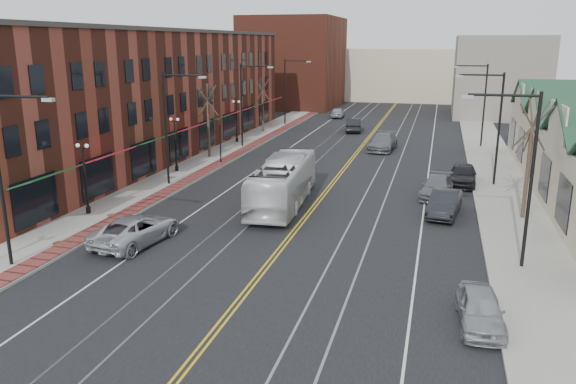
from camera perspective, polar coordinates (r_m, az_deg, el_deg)
The scene contains 32 objects.
ground at distance 23.81m, azimuth -4.50°, elevation -10.40°, with size 160.00×160.00×0.00m, color black.
sidewalk_left at distance 45.77m, azimuth -10.31°, elevation 2.00°, with size 4.00×120.00×0.15m, color gray.
sidewalk_right at distance 41.72m, azimuth 21.04°, elevation -0.04°, with size 4.00×120.00×0.15m, color gray.
building_left at distance 54.28m, azimuth -14.18°, elevation 9.61°, with size 10.00×50.00×11.00m, color maroon.
backdrop_left at distance 93.24m, azimuth 0.65°, elevation 13.06°, with size 14.00×18.00×14.00m, color maroon.
backdrop_mid at distance 105.62m, azimuth 11.37°, elevation 11.64°, with size 22.00×14.00×9.00m, color beige.
backdrop_right at distance 85.67m, azimuth 20.63°, elevation 10.94°, with size 12.00×16.00×11.00m, color slate.
streetlight_l_0 at distance 27.83m, azimuth -26.72°, elevation 2.69°, with size 3.33×0.25×8.00m.
streetlight_l_1 at distance 40.95m, azimuth -11.81°, elevation 7.45°, with size 3.33×0.25×8.00m.
streetlight_l_2 at distance 55.60m, azimuth -4.32°, elevation 9.64°, with size 3.33×0.25×8.00m.
streetlight_l_3 at distance 70.84m, azimuth 0.05°, elevation 10.84°, with size 3.33×0.25×8.00m.
streetlight_r_0 at distance 26.96m, azimuth 22.71°, elevation 2.79°, with size 3.33×0.25×8.00m.
streetlight_r_1 at distance 42.68m, azimuth 20.14°, elevation 7.15°, with size 3.33×0.25×8.00m.
streetlight_r_2 at distance 58.55m, azimuth 18.94°, elevation 9.16°, with size 3.33×0.25×8.00m.
lamppost_l_1 at distance 35.59m, azimuth -19.88°, elevation 1.13°, with size 0.84×0.28×4.27m.
lamppost_l_2 at distance 45.69m, azimuth -11.35°, elevation 4.65°, with size 0.84×0.28×4.27m.
lamppost_l_3 at distance 58.39m, azimuth -5.25°, elevation 7.09°, with size 0.84×0.28×4.27m.
tree_left_near at distance 50.74m, azimuth -8.11°, elevation 7.30°, with size 1.78×1.37×6.48m.
tree_left_far at distance 65.67m, azimuth -2.58°, elevation 8.96°, with size 1.66×1.28×6.02m.
tree_right_mid at distance 35.18m, azimuth 23.29°, elevation 3.23°, with size 1.90×1.46×6.93m.
manhole_mid at distance 31.38m, azimuth -22.30°, elevation -4.81°, with size 0.60×0.60×0.02m, color #592D19.
manhole_far at distance 35.23m, azimuth -17.44°, elevation -2.25°, with size 0.60×0.60×0.02m, color #592D19.
traffic_signal at distance 48.36m, azimuth -6.91°, elevation 5.57°, with size 0.18×0.15×3.80m.
transit_bus at distance 35.78m, azimuth -0.50°, elevation 0.97°, with size 2.53×10.83×3.02m, color silver.
parked_suv at distance 30.28m, azimuth -15.20°, elevation -3.70°, with size 2.51×5.44×1.51m, color silver.
parked_car_a at distance 22.28m, azimuth 18.95°, elevation -11.17°, with size 1.58×3.93×1.34m, color #999AA0.
parked_car_b at distance 35.16m, azimuth 15.61°, elevation -1.13°, with size 1.59×4.57×1.51m, color black.
parked_car_c at distance 39.23m, azimuth 14.88°, elevation 0.48°, with size 1.93×4.76×1.38m, color slate.
parked_car_d at distance 43.03m, azimuth 17.35°, elevation 1.70°, with size 1.86×4.63×1.58m, color black.
distant_car_left at distance 66.50m, azimuth 6.69°, elevation 6.79°, with size 1.67×4.80×1.58m, color black.
distant_car_right at distance 55.34m, azimuth 9.61°, elevation 5.04°, with size 2.27×5.58×1.62m, color slate.
distant_car_far at distance 78.79m, azimuth 5.08°, elevation 8.06°, with size 1.72×4.27×1.46m, color #999A9F.
Camera 1 is at (7.38, -20.21, 10.20)m, focal length 35.00 mm.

